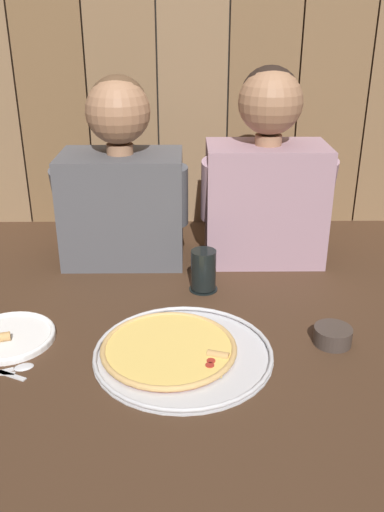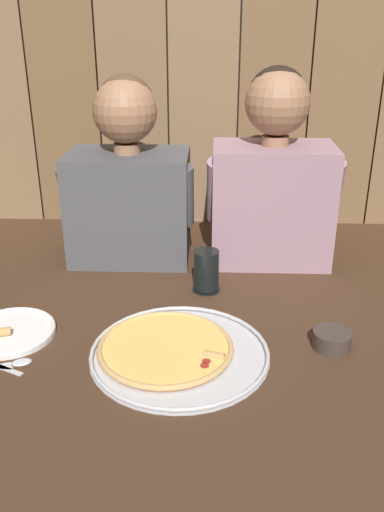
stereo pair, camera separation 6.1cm
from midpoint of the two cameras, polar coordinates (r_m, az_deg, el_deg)
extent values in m
plane|color=#422B1C|center=(1.35, -0.87, -8.76)|extent=(3.20, 3.20, 0.00)
cylinder|color=silver|center=(1.29, -2.29, -10.27)|extent=(0.42, 0.42, 0.01)
torus|color=silver|center=(1.29, -2.30, -9.98)|extent=(0.42, 0.42, 0.01)
cylinder|color=#B23823|center=(1.30, -3.80, -9.72)|extent=(0.31, 0.31, 0.00)
cylinder|color=#EFC660|center=(1.30, -3.80, -9.54)|extent=(0.30, 0.30, 0.01)
torus|color=tan|center=(1.30, -3.80, -9.54)|extent=(0.32, 0.32, 0.01)
cube|color=#EFC660|center=(1.24, 0.92, -11.39)|extent=(0.07, 0.08, 0.01)
cylinder|color=tan|center=(1.27, 1.33, -10.33)|extent=(0.05, 0.03, 0.02)
cylinder|color=#A3281E|center=(1.23, 0.42, -11.34)|extent=(0.02, 0.02, 0.00)
cylinder|color=#A3281E|center=(1.25, 0.57, -10.90)|extent=(0.02, 0.02, 0.00)
cylinder|color=white|center=(1.43, -19.72, -8.03)|extent=(0.22, 0.22, 0.01)
torus|color=white|center=(1.43, -19.75, -7.82)|extent=(0.22, 0.22, 0.01)
cylinder|color=black|center=(1.58, 0.08, -3.41)|extent=(0.08, 0.08, 0.01)
cylinder|color=black|center=(1.55, 0.08, -1.43)|extent=(0.07, 0.07, 0.12)
cylinder|color=#3D332D|center=(1.36, 13.20, -8.10)|extent=(0.09, 0.09, 0.04)
cylinder|color=#B23823|center=(1.36, 13.25, -7.72)|extent=(0.07, 0.07, 0.02)
cube|color=silver|center=(1.31, -19.95, -11.50)|extent=(0.09, 0.05, 0.01)
ellipsoid|color=silver|center=(1.32, -18.44, -10.80)|extent=(0.05, 0.04, 0.01)
cube|color=#4C4C51|center=(1.73, -8.20, 5.00)|extent=(0.37, 0.24, 0.34)
cylinder|color=#9E7051|center=(1.68, -8.58, 10.98)|extent=(0.08, 0.08, 0.03)
sphere|color=#9E7051|center=(1.66, -8.82, 14.68)|extent=(0.19, 0.19, 0.19)
sphere|color=brown|center=(1.67, -8.79, 15.25)|extent=(0.18, 0.18, 0.18)
cylinder|color=#4C4C51|center=(1.71, -14.01, 6.07)|extent=(0.08, 0.13, 0.20)
cylinder|color=#4C4C51|center=(1.67, -2.78, 6.28)|extent=(0.08, 0.11, 0.20)
cube|color=gray|center=(1.73, 6.58, 5.48)|extent=(0.37, 0.22, 0.37)
cylinder|color=#9E7051|center=(1.68, 6.91, 11.94)|extent=(0.08, 0.08, 0.03)
sphere|color=#9E7051|center=(1.66, 7.10, 15.65)|extent=(0.19, 0.19, 0.19)
sphere|color=black|center=(1.67, 7.06, 16.21)|extent=(0.17, 0.17, 0.17)
cylinder|color=gray|center=(1.66, 1.20, 6.86)|extent=(0.08, 0.14, 0.22)
cylinder|color=gray|center=(1.70, 12.31, 6.74)|extent=(0.08, 0.13, 0.22)
cube|color=brown|center=(2.04, -15.67, 20.05)|extent=(0.24, 0.03, 1.23)
cube|color=brown|center=(1.99, -8.40, 20.56)|extent=(0.24, 0.03, 1.23)
cube|color=#836546|center=(1.98, -0.87, 20.76)|extent=(0.24, 0.03, 1.23)
cube|color=brown|center=(1.99, 6.68, 20.64)|extent=(0.24, 0.03, 1.23)
cube|color=brown|center=(2.03, 13.98, 20.21)|extent=(0.24, 0.03, 1.23)
camera|label=1|loc=(0.03, -91.29, -0.58)|focal=38.37mm
camera|label=2|loc=(0.03, 88.71, 0.58)|focal=38.37mm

